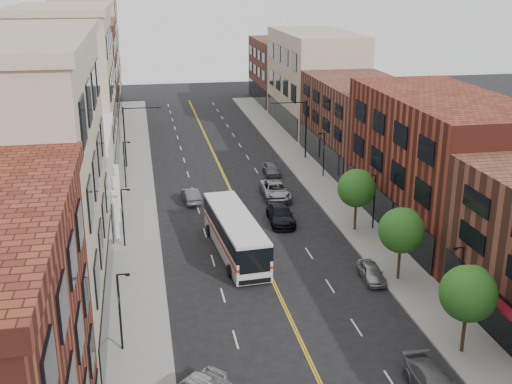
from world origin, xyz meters
TOP-DOWN VIEW (x-y plane):
  - sidewalk_left at (-10.00, 35.00)m, footprint 4.00×110.00m
  - sidewalk_right at (10.00, 35.00)m, footprint 4.00×110.00m
  - bldg_l_tanoffice at (-17.00, 13.00)m, footprint 10.00×22.00m
  - bldg_l_white at (-17.00, 31.00)m, footprint 10.00×14.00m
  - bldg_l_far_a at (-17.00, 48.00)m, footprint 10.00×20.00m
  - bldg_l_far_b at (-17.00, 68.00)m, footprint 10.00×20.00m
  - bldg_l_far_c at (-17.00, 86.00)m, footprint 10.00×16.00m
  - bldg_r_mid at (17.00, 24.00)m, footprint 10.00×22.00m
  - bldg_r_far_a at (17.00, 45.00)m, footprint 10.00×20.00m
  - bldg_r_far_b at (17.00, 66.00)m, footprint 10.00×22.00m
  - bldg_r_far_c at (17.00, 86.00)m, footprint 10.00×18.00m
  - tree_r_1 at (9.39, 4.07)m, footprint 3.40×3.40m
  - tree_r_2 at (9.39, 14.07)m, footprint 3.40×3.40m
  - tree_r_3 at (9.39, 24.07)m, footprint 3.40×3.40m
  - lamp_l_1 at (-10.95, 8.00)m, footprint 0.81×0.55m
  - lamp_l_2 at (-10.95, 24.00)m, footprint 0.81×0.55m
  - lamp_l_3 at (-10.95, 40.00)m, footprint 0.81×0.55m
  - lamp_r_1 at (10.95, 8.00)m, footprint 0.81×0.55m
  - lamp_r_2 at (10.95, 24.00)m, footprint 0.81×0.55m
  - lamp_r_3 at (10.95, 40.00)m, footprint 0.81×0.55m
  - signal_mast_left at (-10.27, 48.00)m, footprint 4.49×0.18m
  - signal_mast_right at (10.27, 48.00)m, footprint 4.49×0.18m
  - city_bus at (-2.00, 21.14)m, footprint 3.82×12.93m
  - car_parked_mid at (5.80, 0.50)m, footprint 2.13×4.90m
  - car_parked_far at (7.35, 14.40)m, footprint 1.65×3.81m
  - car_lane_behind at (-4.47, 34.43)m, footprint 1.81×4.28m
  - car_lane_a at (3.19, 27.23)m, footprint 2.46×5.53m
  - car_lane_b at (4.20, 34.14)m, footprint 2.84×5.89m
  - car_lane_c at (5.42, 42.00)m, footprint 1.79×4.17m

SIDE VIEW (x-z plane):
  - sidewalk_left at x=-10.00m, z-range 0.00..0.15m
  - sidewalk_right at x=10.00m, z-range 0.00..0.15m
  - car_parked_far at x=7.35m, z-range 0.00..1.28m
  - car_lane_behind at x=-4.47m, z-range 0.00..1.37m
  - car_parked_mid at x=5.80m, z-range 0.00..1.40m
  - car_lane_c at x=5.42m, z-range 0.00..1.40m
  - car_lane_a at x=3.19m, z-range 0.00..1.58m
  - car_lane_b at x=4.20m, z-range 0.00..1.62m
  - city_bus at x=-2.00m, z-range 0.27..3.55m
  - lamp_l_1 at x=-10.95m, z-range 0.45..5.50m
  - lamp_l_2 at x=-10.95m, z-range 0.45..5.50m
  - lamp_l_3 at x=-10.95m, z-range 0.45..5.50m
  - lamp_r_1 at x=10.95m, z-range 0.45..5.50m
  - lamp_r_2 at x=10.95m, z-range 0.45..5.50m
  - lamp_r_3 at x=10.95m, z-range 0.45..5.50m
  - bldg_l_white at x=-17.00m, z-range 0.00..8.00m
  - tree_r_1 at x=9.39m, z-range 1.33..6.92m
  - tree_r_2 at x=9.39m, z-range 1.33..6.92m
  - tree_r_3 at x=9.39m, z-range 1.33..6.92m
  - signal_mast_left at x=-10.27m, z-range 1.05..8.25m
  - signal_mast_right at x=10.27m, z-range 1.05..8.25m
  - bldg_r_far_a at x=17.00m, z-range 0.00..10.00m
  - bldg_r_far_c at x=17.00m, z-range 0.00..11.00m
  - bldg_r_mid at x=17.00m, z-range 0.00..12.00m
  - bldg_r_far_b at x=17.00m, z-range 0.00..14.00m
  - bldg_l_far_b at x=-17.00m, z-range 0.00..15.00m
  - bldg_l_tanoffice at x=-17.00m, z-range 0.00..18.00m
  - bldg_l_far_a at x=-17.00m, z-range 0.00..18.00m
  - bldg_l_far_c at x=-17.00m, z-range 0.00..20.00m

